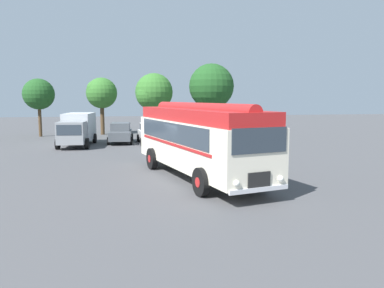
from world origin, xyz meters
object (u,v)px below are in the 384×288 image
at_px(vintage_bus, 198,137).
at_px(box_van, 78,128).
at_px(car_mid_right, 186,132).
at_px(car_mid_left, 151,133).
at_px(car_near_left, 121,133).

height_order(vintage_bus, box_van, vintage_bus).
xyz_separation_m(vintage_bus, box_van, (-6.91, 13.32, -0.53)).
relative_size(car_mid_right, box_van, 0.74).
bearing_deg(car_mid_left, box_van, -176.62).
xyz_separation_m(car_mid_left, box_van, (-5.68, -0.34, 0.52)).
height_order(vintage_bus, car_mid_right, vintage_bus).
relative_size(vintage_bus, car_mid_left, 2.41).
bearing_deg(box_van, car_mid_left, 3.38).
xyz_separation_m(car_mid_right, box_van, (-8.66, -0.78, 0.52)).
xyz_separation_m(vintage_bus, car_near_left, (-3.64, 14.53, -1.05)).
relative_size(car_near_left, car_mid_right, 0.98).
height_order(car_near_left, car_mid_right, same).
bearing_deg(vintage_bus, box_van, 117.41).
distance_m(vintage_bus, car_near_left, 15.02).
bearing_deg(car_mid_left, car_near_left, 160.04).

